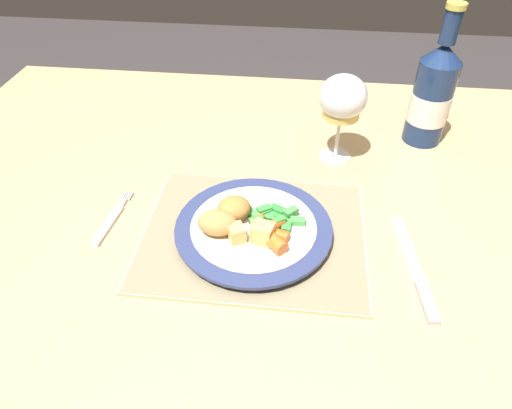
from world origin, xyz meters
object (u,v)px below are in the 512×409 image
object	(u,v)px
table_knife	(417,274)
bottle	(432,95)
dining_table	(281,241)
fork	(110,221)
wine_glass	(343,100)
dinner_plate	(254,229)

from	to	relation	value
table_knife	bottle	distance (m)	0.40
dining_table	fork	bearing A→B (deg)	-166.51
fork	wine_glass	xyz separation A→B (m)	(0.37, 0.23, 0.12)
bottle	fork	bearing A→B (deg)	-149.73
table_knife	wine_glass	xyz separation A→B (m)	(-0.11, 0.29, 0.12)
dining_table	dinner_plate	xyz separation A→B (m)	(-0.04, -0.07, 0.09)
fork	wine_glass	bearing A→B (deg)	32.13
dining_table	fork	xyz separation A→B (m)	(-0.28, -0.07, 0.08)
table_knife	wine_glass	bearing A→B (deg)	111.06
dining_table	dinner_plate	size ratio (longest dim) A/B	5.89
dinner_plate	wine_glass	distance (m)	0.29
dinner_plate	fork	bearing A→B (deg)	178.18
fork	bottle	world-z (taller)	bottle
fork	table_knife	world-z (taller)	table_knife
table_knife	bottle	world-z (taller)	bottle
table_knife	wine_glass	world-z (taller)	wine_glass
dining_table	dinner_plate	world-z (taller)	dinner_plate
dining_table	table_knife	bearing A→B (deg)	-31.74
fork	table_knife	distance (m)	0.49
fork	bottle	xyz separation A→B (m)	(0.55, 0.32, 0.10)
wine_glass	bottle	bearing A→B (deg)	26.12
table_knife	dinner_plate	bearing A→B (deg)	167.93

